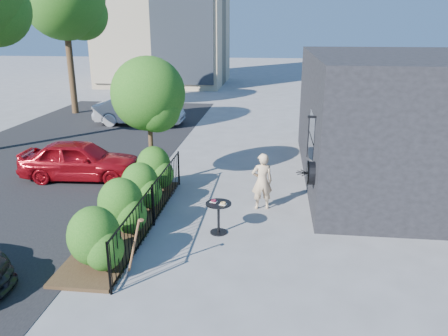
# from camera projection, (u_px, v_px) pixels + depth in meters

# --- Properties ---
(ground) EXTENTS (120.00, 120.00, 0.00)m
(ground) POSITION_uv_depth(u_px,v_px,m) (213.00, 228.00, 10.89)
(ground) COLOR gray
(ground) RESTS_ON ground
(shop_building) EXTENTS (6.22, 9.00, 4.00)m
(shop_building) POSITION_uv_depth(u_px,v_px,m) (403.00, 118.00, 13.90)
(shop_building) COLOR black
(shop_building) RESTS_ON ground
(fence) EXTENTS (0.05, 6.05, 1.10)m
(fence) POSITION_uv_depth(u_px,v_px,m) (153.00, 205.00, 10.88)
(fence) COLOR black
(fence) RESTS_ON ground
(planting_bed) EXTENTS (1.30, 6.00, 0.08)m
(planting_bed) POSITION_uv_depth(u_px,v_px,m) (127.00, 222.00, 11.12)
(planting_bed) COLOR #382616
(planting_bed) RESTS_ON ground
(shrubs) EXTENTS (1.10, 5.60, 1.24)m
(shrubs) POSITION_uv_depth(u_px,v_px,m) (131.00, 197.00, 11.00)
(shrubs) COLOR #1B5A14
(shrubs) RESTS_ON ground
(patio_tree) EXTENTS (2.20, 2.20, 3.94)m
(patio_tree) POSITION_uv_depth(u_px,v_px,m) (150.00, 99.00, 12.88)
(patio_tree) COLOR #3F2B19
(patio_tree) RESTS_ON ground
(street) EXTENTS (9.00, 30.00, 0.01)m
(street) POSITION_uv_depth(u_px,v_px,m) (17.00, 178.00, 14.49)
(street) COLOR black
(street) RESTS_ON ground
(street_tree_far) EXTENTS (4.40, 4.40, 8.28)m
(street_tree_far) POSITION_uv_depth(u_px,v_px,m) (65.00, 4.00, 23.32)
(street_tree_far) COLOR #3F2B19
(street_tree_far) RESTS_ON ground
(cafe_table) EXTENTS (0.62, 0.62, 0.84)m
(cafe_table) POSITION_uv_depth(u_px,v_px,m) (219.00, 212.00, 10.49)
(cafe_table) COLOR black
(cafe_table) RESTS_ON ground
(woman) EXTENTS (0.64, 0.49, 1.58)m
(woman) POSITION_uv_depth(u_px,v_px,m) (262.00, 181.00, 11.84)
(woman) COLOR beige
(woman) RESTS_ON ground
(shovel) EXTENTS (0.44, 0.17, 1.31)m
(shovel) POSITION_uv_depth(u_px,v_px,m) (133.00, 251.00, 8.62)
(shovel) COLOR brown
(shovel) RESTS_ON ground
(car_red) EXTENTS (3.89, 1.74, 1.30)m
(car_red) POSITION_uv_depth(u_px,v_px,m) (80.00, 160.00, 14.22)
(car_red) COLOR #A40D17
(car_red) RESTS_ON ground
(car_silver) EXTENTS (4.47, 1.63, 1.47)m
(car_silver) POSITION_uv_depth(u_px,v_px,m) (139.00, 110.00, 22.05)
(car_silver) COLOR #ADADB2
(car_silver) RESTS_ON ground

